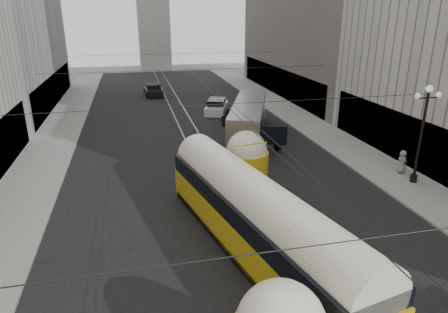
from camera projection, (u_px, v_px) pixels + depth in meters
road at (191, 134)px, 36.98m from camera, size 20.00×85.00×0.02m
sidewalk_left at (60, 132)px, 37.62m from camera, size 4.00×72.00×0.15m
sidewalk_right at (297, 117)px, 42.71m from camera, size 4.00×72.00×0.15m
rail_left at (183, 135)px, 36.82m from camera, size 0.12×85.00×0.04m
rail_right at (199, 134)px, 37.14m from camera, size 0.12×85.00×0.04m
lamppost_right_mid at (422, 129)px, 25.10m from camera, size 1.86×0.44×6.37m
catenary at (192, 72)px, 34.08m from camera, size 25.00×72.00×0.23m
streetcar at (257, 217)px, 18.22m from camera, size 5.93×17.18×3.84m
city_bus at (248, 119)px, 35.63m from camera, size 6.75×12.83×3.14m
sedan_white_far at (217, 107)px, 44.61m from camera, size 3.62×5.39×1.58m
sedan_dark_far at (153, 90)px, 53.97m from camera, size 2.40×5.14×1.58m
pedestrian_sidewalk_right at (402, 162)px, 27.54m from camera, size 0.82×0.53×1.62m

